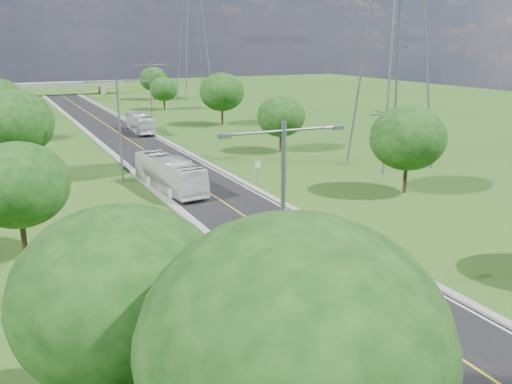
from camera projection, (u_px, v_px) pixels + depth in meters
The scene contains 23 objects.
ground at pixel (144, 150), 70.90m from camera, with size 260.00×260.00×0.00m, color #285217.
road at pixel (133, 142), 76.13m from camera, with size 8.00×150.00×0.06m, color black.
curb_left at pixel (100, 144), 74.35m from camera, with size 0.50×150.00×0.22m, color gray.
curb_right at pixel (163, 140), 77.86m from camera, with size 0.50×150.00×0.22m, color gray.
speed_limit_sign at pixel (258, 169), 53.41m from camera, with size 0.55×0.09×2.40m.
overpass at pixel (60, 85), 140.11m from camera, with size 30.00×3.00×3.20m.
streetlight_near_left at pixel (283, 213), 24.98m from camera, with size 5.90×0.25×10.00m.
streetlight_mid_left at pixel (119, 120), 53.78m from camera, with size 5.90×0.25×10.00m.
streetlight_far_right at pixel (151, 89), 87.55m from camera, with size 5.90×0.25×10.00m.
power_tower_near at pixel (396, 33), 58.91m from camera, with size 9.00×6.40×28.00m.
power_tower_far at pixel (193, 36), 126.04m from camera, with size 9.00×6.40×28.00m.
tree_la at pixel (122, 298), 18.35m from camera, with size 7.14×7.14×8.30m.
tree_lb at pixel (18, 185), 35.14m from camera, with size 6.30×6.30×7.33m.
tree_lc at pixel (14, 123), 54.52m from camera, with size 7.56×7.56×8.79m.
tree_le at pixel (2, 94), 96.95m from camera, with size 5.88×5.88×6.84m.
tree_lf at pixel (294, 348), 14.19m from camera, with size 7.98×7.98×9.28m.
tree_rb at pixel (408, 138), 50.04m from camera, with size 6.72×6.72×7.82m.
tree_rc at pixel (281, 116), 68.99m from camera, with size 5.88×5.88×6.84m.
tree_rd at pixel (222, 92), 90.53m from camera, with size 7.14×7.14×8.30m.
tree_re at pixel (164, 89), 110.77m from camera, with size 5.46×5.46×6.35m.
tree_rf at pixel (153, 79), 129.52m from camera, with size 6.30×6.30×7.33m.
bus_outbound at pixel (141, 123), 83.70m from camera, with size 2.33×9.95×2.77m, color silver.
bus_inbound at pixel (169, 173), 51.57m from camera, with size 2.58×11.01×3.07m, color silver.
Camera 1 is at (-17.29, -9.08, 13.31)m, focal length 40.00 mm.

